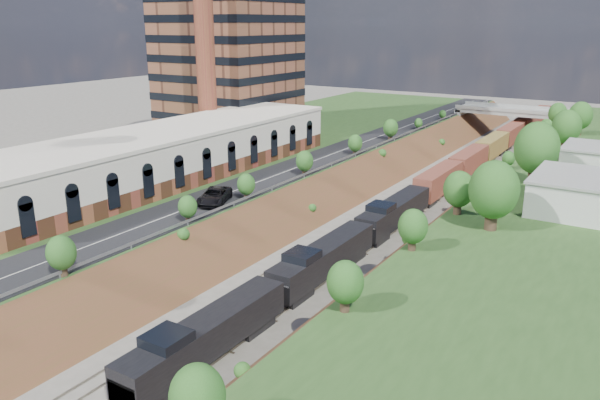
{
  "coord_description": "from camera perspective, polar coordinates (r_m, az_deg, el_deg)",
  "views": [
    {
      "loc": [
        31.11,
        -21.06,
        26.37
      ],
      "look_at": [
        -4.4,
        35.57,
        6.0
      ],
      "focal_mm": 35.0,
      "sensor_mm": 36.0,
      "label": 1
    }
  ],
  "objects": [
    {
      "name": "platform_left",
      "position": [
        106.07,
        -6.11,
        3.85
      ],
      "size": [
        44.0,
        180.0,
        5.0
      ],
      "primitive_type": "cube",
      "color": "#2C4D20",
      "rests_on": "ground"
    },
    {
      "name": "embankment_left",
      "position": [
        95.08,
        4.45,
        0.79
      ],
      "size": [
        10.0,
        180.0,
        10.0
      ],
      "primitive_type": "cube",
      "rotation": [
        0.0,
        0.79,
        0.0
      ],
      "color": "brown",
      "rests_on": "ground"
    },
    {
      "name": "embankment_right",
      "position": [
        87.58,
        17.29,
        -1.37
      ],
      "size": [
        10.0,
        180.0,
        10.0
      ],
      "primitive_type": "cube",
      "rotation": [
        0.0,
        0.79,
        0.0
      ],
      "color": "brown",
      "rests_on": "ground"
    },
    {
      "name": "rail_left_track",
      "position": [
        91.64,
        9.1,
        0.06
      ],
      "size": [
        1.58,
        180.0,
        0.18
      ],
      "primitive_type": "cube",
      "color": "gray",
      "rests_on": "ground"
    },
    {
      "name": "rail_right_track",
      "position": [
        89.86,
        12.15,
        -0.45
      ],
      "size": [
        1.58,
        180.0,
        0.18
      ],
      "primitive_type": "cube",
      "color": "gray",
      "rests_on": "ground"
    },
    {
      "name": "road",
      "position": [
        95.91,
        2.14,
        4.09
      ],
      "size": [
        8.0,
        180.0,
        0.1
      ],
      "primitive_type": "cube",
      "color": "black",
      "rests_on": "platform_left"
    },
    {
      "name": "guardrail",
      "position": [
        93.7,
        4.26,
        4.06
      ],
      "size": [
        0.1,
        171.0,
        0.7
      ],
      "color": "#99999E",
      "rests_on": "platform_left"
    },
    {
      "name": "commercial_building",
      "position": [
        85.45,
        -12.68,
        4.46
      ],
      "size": [
        14.3,
        62.3,
        7.0
      ],
      "color": "brown",
      "rests_on": "platform_left"
    },
    {
      "name": "smokestack",
      "position": [
        102.2,
        -9.33,
        15.97
      ],
      "size": [
        3.2,
        3.2,
        40.0
      ],
      "primitive_type": "cylinder",
      "color": "brown",
      "rests_on": "platform_left"
    },
    {
      "name": "overpass",
      "position": [
        147.97,
        19.78,
        7.62
      ],
      "size": [
        24.5,
        8.3,
        7.4
      ],
      "color": "gray",
      "rests_on": "ground"
    },
    {
      "name": "white_building_near",
      "position": [
        75.97,
        25.21,
        0.52
      ],
      "size": [
        9.0,
        12.0,
        4.0
      ],
      "primitive_type": "cube",
      "color": "silver",
      "rests_on": "platform_right"
    },
    {
      "name": "white_building_far",
      "position": [
        97.39,
        26.67,
        3.54
      ],
      "size": [
        8.0,
        10.0,
        3.6
      ],
      "primitive_type": "cube",
      "color": "silver",
      "rests_on": "platform_right"
    },
    {
      "name": "tree_right_large",
      "position": [
        64.93,
        18.39,
        0.9
      ],
      "size": [
        5.25,
        5.25,
        7.61
      ],
      "color": "#473323",
      "rests_on": "platform_right"
    },
    {
      "name": "tree_left_crest",
      "position": [
        62.46,
        -13.47,
        -1.57
      ],
      "size": [
        2.45,
        2.45,
        3.55
      ],
      "color": "#473323",
      "rests_on": "platform_left"
    },
    {
      "name": "freight_train",
      "position": [
        107.72,
        15.96,
        3.52
      ],
      "size": [
        2.97,
        151.57,
        4.55
      ],
      "color": "black",
      "rests_on": "ground"
    },
    {
      "name": "suv",
      "position": [
        72.27,
        -8.33,
        0.41
      ],
      "size": [
        5.49,
        7.32,
        1.85
      ],
      "primitive_type": "imported",
      "rotation": [
        0.0,
        0.0,
        0.41
      ],
      "color": "black",
      "rests_on": "road"
    }
  ]
}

